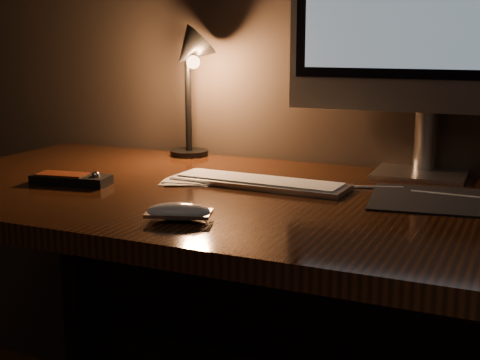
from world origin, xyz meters
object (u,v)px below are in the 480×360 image
at_px(desk, 276,246).
at_px(monitor, 430,0).
at_px(keyboard, 259,182).
at_px(media_remote, 71,179).
at_px(desk_lamp, 190,69).
at_px(mouse, 179,214).

distance_m(desk, monitor, 0.63).
height_order(desk, monitor, monitor).
xyz_separation_m(desk, keyboard, (-0.04, 0.00, 0.14)).
relative_size(monitor, media_remote, 3.70).
distance_m(desk, desk_lamp, 0.54).
relative_size(mouse, media_remote, 0.63).
bearing_deg(keyboard, mouse, -91.35).
relative_size(desk, keyboard, 4.13).
bearing_deg(keyboard, desk_lamp, 143.95).
xyz_separation_m(keyboard, mouse, (-0.02, -0.31, 0.00)).
distance_m(desk, media_remote, 0.47).
bearing_deg(monitor, desk_lamp, -179.50).
xyz_separation_m(monitor, keyboard, (-0.30, -0.25, -0.38)).
bearing_deg(mouse, desk, 60.46).
bearing_deg(desk, desk_lamp, 144.90).
distance_m(desk, mouse, 0.35).
relative_size(keyboard, mouse, 3.44).
bearing_deg(desk_lamp, keyboard, -14.95).
bearing_deg(monitor, keyboard, -141.63).
bearing_deg(mouse, media_remote, 138.30).
bearing_deg(mouse, keyboard, 68.33).
bearing_deg(media_remote, desk, 11.30).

